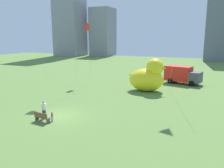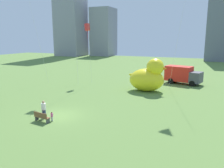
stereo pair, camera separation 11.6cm
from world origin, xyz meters
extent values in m
plane|color=#5D803C|center=(0.00, 0.00, 0.00)|extent=(140.00, 140.00, 0.00)
cube|color=brown|center=(-0.42, -1.91, 0.42)|extent=(1.64, 0.66, 0.06)
cube|color=brown|center=(-0.45, -2.11, 0.68)|extent=(1.59, 0.27, 0.45)
cube|color=#47474C|center=(-1.13, -1.82, 0.20)|extent=(0.13, 0.38, 0.39)
cube|color=#47474C|center=(0.29, -2.01, 0.20)|extent=(0.13, 0.38, 0.39)
cylinder|color=#38476B|center=(-0.97, -1.13, 0.42)|extent=(0.19, 0.19, 0.83)
cylinder|color=#38476B|center=(-0.76, -1.13, 0.42)|extent=(0.19, 0.19, 0.83)
cylinder|color=white|center=(-0.86, -1.13, 1.15)|extent=(0.42, 0.42, 0.62)
sphere|color=#A87C5B|center=(-0.86, -1.13, 1.58)|extent=(0.24, 0.24, 0.24)
cylinder|color=silver|center=(0.27, -1.48, 0.22)|extent=(0.10, 0.10, 0.43)
cylinder|color=silver|center=(0.38, -1.48, 0.22)|extent=(0.10, 0.10, 0.43)
cylinder|color=#D85999|center=(0.32, -1.48, 0.60)|extent=(0.22, 0.22, 0.32)
sphere|color=brown|center=(0.32, -1.48, 0.82)|extent=(0.13, 0.13, 0.13)
ellipsoid|color=yellow|center=(5.01, 13.59, 1.59)|extent=(4.87, 3.60, 3.17)
sphere|color=yellow|center=(6.17, 13.59, 3.46)|extent=(2.37, 2.37, 2.37)
cone|color=orange|center=(7.24, 13.59, 3.34)|extent=(1.07, 1.07, 1.07)
cone|color=yellow|center=(2.89, 13.59, 2.12)|extent=(1.45, 1.27, 1.53)
cube|color=red|center=(8.43, 21.01, 1.65)|extent=(4.52, 3.23, 2.40)
cube|color=#4C4C56|center=(11.18, 20.32, 1.29)|extent=(2.10, 2.62, 1.68)
cylinder|color=black|center=(10.99, 20.36, 0.45)|extent=(1.46, 2.55, 0.90)
cylinder|color=black|center=(7.61, 21.21, 0.45)|extent=(1.46, 2.55, 0.90)
cube|color=gray|center=(-40.00, 63.27, 19.37)|extent=(10.30, 9.94, 38.73)
cube|color=gray|center=(-28.00, 68.75, 9.41)|extent=(8.20, 9.46, 18.82)
cube|color=slate|center=(14.00, 63.36, 13.53)|extent=(6.21, 7.43, 27.05)
cylinder|color=silver|center=(-7.20, 14.97, 4.53)|extent=(2.07, 2.99, 9.08)
cube|color=red|center=(-5.72, 15.99, 9.07)|extent=(0.85, 0.79, 1.22)
cylinder|color=red|center=(-5.72, 15.99, 8.17)|extent=(0.04, 0.04, 1.60)
cylinder|color=silver|center=(-4.60, 14.28, 9.71)|extent=(0.13, 1.62, 19.41)
cylinder|color=silver|center=(8.93, 16.34, 9.69)|extent=(2.70, 1.26, 19.38)
cylinder|color=silver|center=(-12.73, 11.60, 10.13)|extent=(1.82, 3.27, 20.26)
camera|label=1|loc=(13.09, -17.47, 7.52)|focal=36.80mm
camera|label=2|loc=(13.20, -17.43, 7.52)|focal=36.80mm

